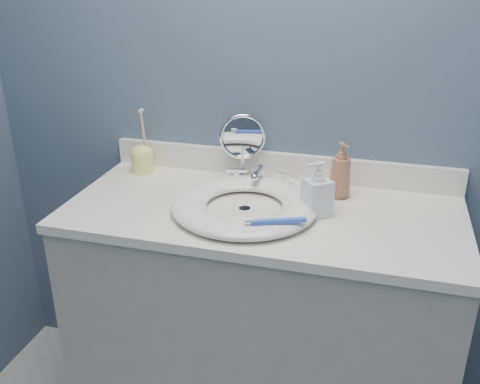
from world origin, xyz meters
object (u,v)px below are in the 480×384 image
(makeup_mirror, at_px, (243,144))
(soap_bottle_clear, at_px, (318,189))
(soap_bottle_amber, at_px, (341,170))
(toothbrush_holder, at_px, (142,158))

(makeup_mirror, xyz_separation_m, soap_bottle_clear, (0.29, -0.21, -0.04))
(makeup_mirror, height_order, soap_bottle_amber, makeup_mirror)
(makeup_mirror, distance_m, soap_bottle_amber, 0.35)
(soap_bottle_amber, bearing_deg, makeup_mirror, 137.12)
(soap_bottle_amber, height_order, soap_bottle_clear, soap_bottle_amber)
(makeup_mirror, xyz_separation_m, soap_bottle_amber, (0.34, -0.06, -0.04))
(soap_bottle_clear, relative_size, toothbrush_holder, 0.72)
(toothbrush_holder, bearing_deg, soap_bottle_amber, -2.67)
(makeup_mirror, height_order, soap_bottle_clear, makeup_mirror)
(makeup_mirror, bearing_deg, soap_bottle_amber, -28.27)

